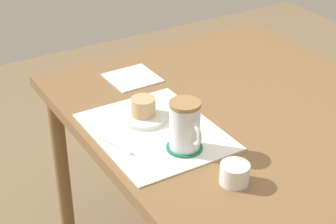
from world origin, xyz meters
TOP-DOWN VIEW (x-y plane):
  - dining_table at (0.00, 0.00)m, footprint 1.08×0.92m
  - placemat at (-0.03, -0.28)m, footprint 0.39×0.31m
  - pastry_plate at (-0.11, -0.28)m, footprint 0.14×0.14m
  - pastry at (-0.11, -0.28)m, footprint 0.07×0.07m
  - coffee_coaster at (0.08, -0.26)m, footprint 0.09×0.09m
  - coffee_mug at (0.08, -0.26)m, footprint 0.11×0.08m
  - teaspoon at (-0.02, -0.41)m, footprint 0.13×0.05m
  - paper_napkin at (-0.35, -0.18)m, footprint 0.15×0.15m
  - sugar_bowl at (0.26, -0.23)m, footprint 0.07×0.07m

SIDE VIEW (x-z plane):
  - dining_table at x=0.00m, z-range 0.28..0.98m
  - placemat at x=-0.03m, z-range 0.70..0.70m
  - paper_napkin at x=-0.35m, z-range 0.70..0.70m
  - coffee_coaster at x=0.08m, z-range 0.70..0.71m
  - teaspoon at x=-0.02m, z-range 0.70..0.71m
  - pastry_plate at x=-0.11m, z-range 0.70..0.72m
  - sugar_bowl at x=0.26m, z-range 0.70..0.75m
  - pastry at x=-0.11m, z-range 0.72..0.77m
  - coffee_mug at x=0.08m, z-range 0.71..0.84m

